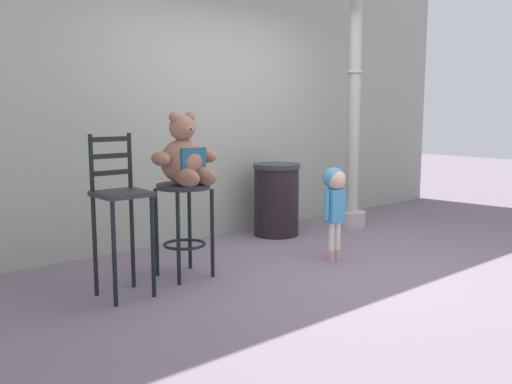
% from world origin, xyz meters
% --- Properties ---
extents(ground_plane, '(24.00, 24.00, 0.00)m').
position_xyz_m(ground_plane, '(0.00, 0.00, 0.00)').
color(ground_plane, slate).
extents(building_wall, '(7.91, 0.30, 3.70)m').
position_xyz_m(building_wall, '(0.00, 1.97, 1.85)').
color(building_wall, '#989F90').
rests_on(building_wall, ground_plane).
extents(bar_stool_with_teddy, '(0.44, 0.44, 0.78)m').
position_xyz_m(bar_stool_with_teddy, '(-1.15, 0.75, 0.57)').
color(bar_stool_with_teddy, '#26282E').
rests_on(bar_stool_with_teddy, ground_plane).
extents(teddy_bear, '(0.57, 0.51, 0.58)m').
position_xyz_m(teddy_bear, '(-1.15, 0.72, 0.99)').
color(teddy_bear, '#8D614C').
rests_on(teddy_bear, bar_stool_with_teddy).
extents(child_walking, '(0.27, 0.22, 0.86)m').
position_xyz_m(child_walking, '(0.18, 0.29, 0.62)').
color(child_walking, '#CE969A').
rests_on(child_walking, ground_plane).
extents(trash_bin, '(0.52, 0.52, 0.79)m').
position_xyz_m(trash_bin, '(0.48, 1.40, 0.40)').
color(trash_bin, black).
rests_on(trash_bin, ground_plane).
extents(lamppost, '(0.34, 0.34, 3.13)m').
position_xyz_m(lamppost, '(1.48, 1.16, 1.26)').
color(lamppost, '#B2A6A4').
rests_on(lamppost, ground_plane).
extents(bar_chair_empty, '(0.36, 0.36, 1.20)m').
position_xyz_m(bar_chair_empty, '(-1.77, 0.65, 0.68)').
color(bar_chair_empty, '#26282E').
rests_on(bar_chair_empty, ground_plane).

